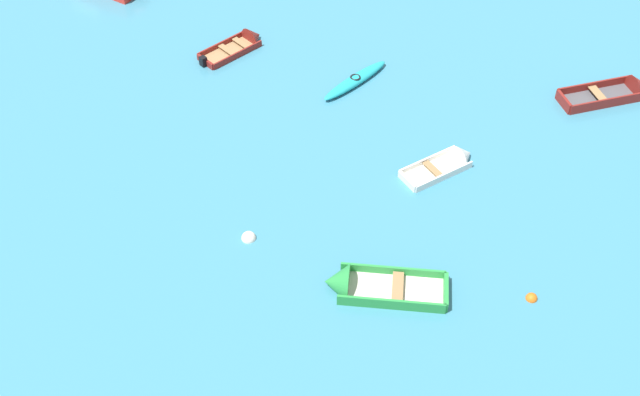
{
  "coord_description": "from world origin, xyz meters",
  "views": [
    {
      "loc": [
        4.72,
        1.36,
        18.97
      ],
      "look_at": [
        0.0,
        19.65,
        0.15
      ],
      "focal_mm": 46.85,
      "sensor_mm": 36.0,
      "label": 1
    }
  ],
  "objects_px": {
    "rowboat_green_midfield_left": "(359,285)",
    "mooring_buoy_midfield": "(531,298)",
    "kayak_turquoise_center": "(355,80)",
    "rowboat_maroon_distant_center": "(622,91)",
    "mooring_buoy_central": "(249,238)",
    "rowboat_maroon_foreground_center": "(244,42)",
    "rowboat_white_far_right": "(453,161)"
  },
  "relations": [
    {
      "from": "kayak_turquoise_center",
      "to": "rowboat_green_midfield_left",
      "type": "distance_m",
      "value": 9.83
    },
    {
      "from": "rowboat_maroon_foreground_center",
      "to": "rowboat_maroon_distant_center",
      "type": "height_order",
      "value": "rowboat_maroon_distant_center"
    },
    {
      "from": "kayak_turquoise_center",
      "to": "rowboat_maroon_distant_center",
      "type": "height_order",
      "value": "rowboat_maroon_distant_center"
    },
    {
      "from": "kayak_turquoise_center",
      "to": "rowboat_maroon_foreground_center",
      "type": "relative_size",
      "value": 1.1
    },
    {
      "from": "kayak_turquoise_center",
      "to": "rowboat_maroon_distant_center",
      "type": "distance_m",
      "value": 9.8
    },
    {
      "from": "mooring_buoy_central",
      "to": "mooring_buoy_midfield",
      "type": "relative_size",
      "value": 1.32
    },
    {
      "from": "rowboat_maroon_foreground_center",
      "to": "mooring_buoy_midfield",
      "type": "distance_m",
      "value": 15.58
    },
    {
      "from": "rowboat_green_midfield_left",
      "to": "mooring_buoy_midfield",
      "type": "relative_size",
      "value": 10.7
    },
    {
      "from": "rowboat_maroon_distant_center",
      "to": "rowboat_white_far_right",
      "type": "bearing_deg",
      "value": -136.1
    },
    {
      "from": "rowboat_green_midfield_left",
      "to": "mooring_buoy_midfield",
      "type": "xyz_separation_m",
      "value": [
        4.88,
        0.9,
        -0.17
      ]
    },
    {
      "from": "rowboat_maroon_distant_center",
      "to": "mooring_buoy_central",
      "type": "bearing_deg",
      "value": -137.28
    },
    {
      "from": "kayak_turquoise_center",
      "to": "mooring_buoy_central",
      "type": "bearing_deg",
      "value": -99.65
    },
    {
      "from": "rowboat_green_midfield_left",
      "to": "rowboat_maroon_foreground_center",
      "type": "bearing_deg",
      "value": 122.97
    },
    {
      "from": "rowboat_maroon_distant_center",
      "to": "kayak_turquoise_center",
      "type": "bearing_deg",
      "value": -169.6
    },
    {
      "from": "rowboat_green_midfield_left",
      "to": "mooring_buoy_midfield",
      "type": "height_order",
      "value": "rowboat_green_midfield_left"
    },
    {
      "from": "rowboat_maroon_foreground_center",
      "to": "rowboat_white_far_right",
      "type": "distance_m",
      "value": 10.18
    },
    {
      "from": "rowboat_maroon_foreground_center",
      "to": "rowboat_white_far_right",
      "type": "relative_size",
      "value": 1.1
    },
    {
      "from": "kayak_turquoise_center",
      "to": "rowboat_white_far_right",
      "type": "height_order",
      "value": "rowboat_white_far_right"
    },
    {
      "from": "kayak_turquoise_center",
      "to": "rowboat_maroon_foreground_center",
      "type": "height_order",
      "value": "rowboat_maroon_foreground_center"
    },
    {
      "from": "rowboat_white_far_right",
      "to": "rowboat_maroon_foreground_center",
      "type": "bearing_deg",
      "value": 151.59
    },
    {
      "from": "rowboat_maroon_foreground_center",
      "to": "kayak_turquoise_center",
      "type": "bearing_deg",
      "value": -15.62
    },
    {
      "from": "kayak_turquoise_center",
      "to": "rowboat_green_midfield_left",
      "type": "bearing_deg",
      "value": -76.59
    },
    {
      "from": "mooring_buoy_central",
      "to": "mooring_buoy_midfield",
      "type": "height_order",
      "value": "mooring_buoy_central"
    },
    {
      "from": "rowboat_green_midfield_left",
      "to": "mooring_buoy_central",
      "type": "height_order",
      "value": "rowboat_green_midfield_left"
    },
    {
      "from": "kayak_turquoise_center",
      "to": "rowboat_white_far_right",
      "type": "relative_size",
      "value": 1.21
    },
    {
      "from": "rowboat_maroon_foreground_center",
      "to": "mooring_buoy_midfield",
      "type": "bearing_deg",
      "value": -39.92
    },
    {
      "from": "rowboat_green_midfield_left",
      "to": "mooring_buoy_central",
      "type": "xyz_separation_m",
      "value": [
        -3.72,
        1.1,
        -0.17
      ]
    },
    {
      "from": "rowboat_maroon_distant_center",
      "to": "mooring_buoy_central",
      "type": "distance_m",
      "value": 15.08
    },
    {
      "from": "rowboat_white_far_right",
      "to": "mooring_buoy_midfield",
      "type": "bearing_deg",
      "value": -59.84
    },
    {
      "from": "rowboat_white_far_right",
      "to": "mooring_buoy_midfield",
      "type": "distance_m",
      "value": 5.97
    },
    {
      "from": "mooring_buoy_midfield",
      "to": "rowboat_white_far_right",
      "type": "bearing_deg",
      "value": 120.16
    },
    {
      "from": "rowboat_white_far_right",
      "to": "mooring_buoy_midfield",
      "type": "xyz_separation_m",
      "value": [
        3.0,
        -5.16,
        -0.12
      ]
    }
  ]
}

